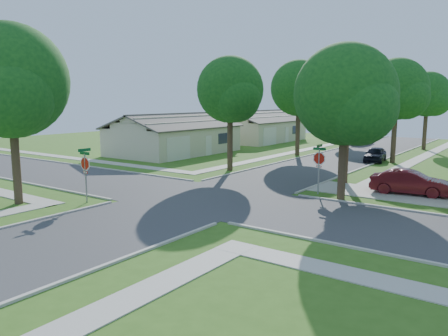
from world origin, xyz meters
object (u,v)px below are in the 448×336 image
tree_sw_corner (11,86)px  car_curb_east (375,154)px  house_nw_far (258,130)px  stop_sign_sw (85,166)px  tree_e_far (428,96)px  tree_ne_corner (346,99)px  tree_w_far (346,101)px  car_curb_west (361,139)px  car_driveway (410,182)px  tree_w_near (231,93)px  house_nw_near (175,139)px  tree_e_mid (397,92)px  stop_sign_ne (319,160)px  tree_w_mid (299,91)px  tree_e_near (348,99)px

tree_sw_corner → car_curb_east: size_ratio=2.42×
house_nw_far → stop_sign_sw: bearing=-72.9°
tree_e_far → tree_ne_corner: size_ratio=1.01×
tree_w_far → car_curb_west: (1.45, 2.06, -4.79)m
tree_ne_corner → tree_sw_corner: bearing=-140.9°
tree_sw_corner → car_curb_east: bearing=69.1°
house_nw_far → car_driveway: house_nw_far is taller
house_nw_far → tree_sw_corner: bearing=-77.6°
tree_w_near → tree_sw_corner: tree_sw_corner is taller
stop_sign_sw → house_nw_near: 22.71m
house_nw_near → car_driveway: size_ratio=3.06×
stop_sign_sw → tree_e_far: bearing=76.3°
tree_e_mid → tree_ne_corner: size_ratio=1.06×
tree_sw_corner → house_nw_near: (-8.56, 21.99, -4.75)m
stop_sign_ne → car_curb_west: size_ratio=0.60×
tree_e_mid → house_nw_far: 23.95m
tree_w_mid → car_curb_east: tree_w_mid is taller
tree_w_far → house_nw_far: 12.19m
car_driveway → stop_sign_ne: bearing=117.1°
tree_w_mid → house_nw_near: (-11.35, -6.01, -4.97)m
tree_w_near → house_nw_far: 26.05m
tree_w_mid → car_driveway: tree_w_mid is taller
tree_w_near → car_curb_east: (7.84, 11.84, -5.44)m
tree_e_far → tree_ne_corner: (1.61, -29.80, -0.39)m
tree_e_mid → car_curb_west: 17.91m
tree_w_mid → car_driveway: bearing=-43.8°
house_nw_far → car_curb_west: size_ratio=2.75×
tree_e_near → tree_w_mid: 15.26m
car_curb_east → house_nw_near: bearing=-169.9°
stop_sign_ne → house_nw_far: house_nw_far is taller
tree_sw_corner → house_nw_far: size_ratio=0.70×
stop_sign_ne → tree_e_mid: bearing=89.8°
stop_sign_ne → tree_e_far: (0.05, 29.31, 3.95)m
stop_sign_ne → car_curb_east: 16.28m
tree_e_far → tree_w_near: tree_w_near is taller
tree_w_mid → tree_ne_corner: (11.00, -16.80, -0.90)m
house_nw_far → tree_e_far: bearing=5.5°
tree_e_near → car_curb_west: 28.64m
tree_w_far → tree_sw_corner: (-2.78, -41.00, 0.76)m
tree_e_near → house_nw_far: size_ratio=0.61×
tree_e_mid → tree_e_far: tree_e_mid is taller
stop_sign_ne → tree_ne_corner: 3.96m
tree_e_near → car_curb_east: size_ratio=2.09×
car_curb_east → house_nw_far: bearing=143.0°
tree_w_far → car_driveway: (13.80, -26.23, -4.77)m
tree_w_far → house_nw_near: tree_w_far is taller
tree_w_mid → tree_sw_corner: tree_w_mid is taller
car_driveway → car_curb_east: size_ratio=1.12×
tree_w_mid → car_curb_east: 9.76m
tree_w_mid → tree_w_far: size_ratio=1.19×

